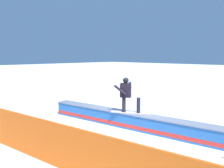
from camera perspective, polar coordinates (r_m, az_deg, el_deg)
The scene contains 4 objects.
ground_plane at distance 9.20m, azimuth 4.30°, elevation -10.59°, with size 120.00×120.00×0.00m, color white.
grind_box at distance 9.12m, azimuth 4.31°, elevation -8.94°, with size 7.60×1.61×0.61m.
snowboarder at distance 8.88m, azimuth 3.71°, elevation -2.40°, with size 1.45×1.02×1.34m.
safety_fence at distance 6.72m, azimuth -17.66°, elevation -12.55°, with size 10.65×0.06×1.14m, color orange.
Camera 1 is at (-5.65, 6.70, 2.80)m, focal length 37.55 mm.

